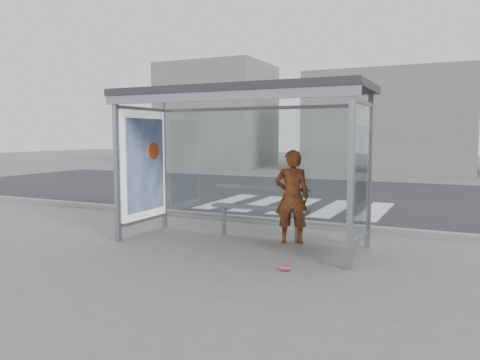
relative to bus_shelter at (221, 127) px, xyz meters
name	(u,v)px	position (x,y,z in m)	size (l,w,h in m)	color
ground	(239,244)	(0.37, -0.06, -1.98)	(80.00, 80.00, 0.00)	slate
road	(338,196)	(0.37, 6.94, -1.98)	(30.00, 10.00, 0.01)	#272729
curb	(280,222)	(0.37, 1.89, -1.92)	(30.00, 0.18, 0.12)	gray
crosswalk	(296,206)	(-0.13, 4.44, -1.98)	(4.55, 3.00, 0.00)	silver
bus_shelter	(221,127)	(0.00, 0.00, 0.00)	(4.25, 1.65, 2.62)	gray
building_left	(218,116)	(-9.63, 17.94, 1.02)	(6.00, 5.00, 6.00)	gray
building_center	(390,122)	(0.37, 17.94, 0.52)	(8.00, 5.00, 5.00)	gray
person	(292,197)	(1.13, 0.43, -1.18)	(0.58, 0.38, 1.60)	#DC4214
bench	(259,208)	(0.49, 0.52, -1.43)	(1.81, 0.22, 0.94)	slate
soda_can	(285,268)	(1.61, -1.21, -1.95)	(0.07, 0.07, 0.14)	#ED4585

